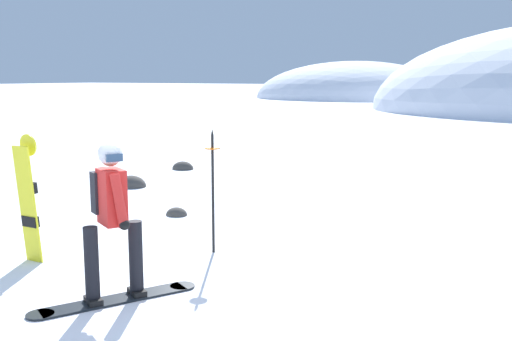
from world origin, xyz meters
name	(u,v)px	position (x,y,z in m)	size (l,w,h in m)	color
ground_plane	(126,298)	(0.00, 0.00, 0.00)	(300.00, 300.00, 0.00)	white
ridge_peak_far	(354,98)	(-18.41, 56.78, 0.00)	(21.49, 19.34, 7.87)	white
snowboarder_main	(112,216)	(-0.07, -0.10, 0.92)	(1.03, 1.65, 1.71)	black
spare_snowboard	(28,198)	(-1.92, 0.37, 0.84)	(0.28, 0.16, 1.66)	yellow
piste_marker_near	(213,182)	(-0.12, 1.89, 0.97)	(0.20, 0.20, 1.69)	black
rock_dark	(131,186)	(-4.39, 5.11, 0.00)	(0.68, 0.58, 0.48)	#4C4742
rock_mid	(177,215)	(-1.89, 3.41, 0.00)	(0.38, 0.33, 0.27)	#4C4742
rock_small	(183,169)	(-4.88, 7.65, 0.00)	(0.57, 0.49, 0.40)	#4C4742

